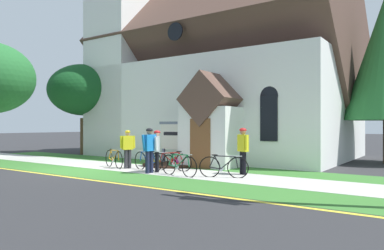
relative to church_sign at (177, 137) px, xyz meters
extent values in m
plane|color=#2B2B2D|center=(-1.98, -0.06, -1.28)|extent=(140.00, 140.00, 0.00)
cube|color=#B7B5AD|center=(-0.84, -2.13, -1.28)|extent=(32.00, 2.31, 0.01)
cube|color=#38722D|center=(-0.84, -4.25, -1.28)|extent=(32.00, 1.95, 0.01)
cube|color=#38722D|center=(-0.84, 0.01, -1.28)|extent=(24.00, 1.96, 0.01)
cube|color=yellow|center=(-0.84, -5.38, -1.28)|extent=(28.00, 0.16, 0.01)
cube|color=white|center=(-0.84, 5.75, 1.34)|extent=(14.09, 9.51, 5.24)
cube|color=brown|center=(-0.84, 5.75, 5.70)|extent=(14.59, 9.68, 9.68)
cube|color=white|center=(-6.26, 2.62, 4.82)|extent=(3.26, 3.26, 12.21)
cube|color=white|center=(1.70, 0.19, 0.02)|extent=(2.40, 1.60, 2.60)
cube|color=brown|center=(1.70, 0.19, 1.67)|extent=(2.40, 1.80, 2.40)
cube|color=brown|center=(1.70, -0.63, -0.23)|extent=(1.00, 0.06, 2.10)
cube|color=black|center=(4.09, 0.96, 0.82)|extent=(0.76, 0.06, 1.90)
cone|color=black|center=(4.09, 0.96, 1.77)|extent=(0.80, 0.06, 0.80)
cylinder|color=black|center=(-0.84, 0.96, 5.17)|extent=(0.90, 0.06, 0.90)
cube|color=slate|center=(-0.75, -0.05, -0.93)|extent=(0.12, 0.12, 0.71)
cube|color=slate|center=(0.75, 0.05, -0.93)|extent=(0.12, 0.12, 0.71)
cube|color=silver|center=(0.00, 0.00, 0.01)|extent=(1.79, 0.20, 1.16)
cube|color=slate|center=(0.00, 0.00, 0.64)|extent=(1.91, 0.25, 0.12)
cube|color=black|center=(0.00, -0.04, 0.15)|extent=(1.42, 0.11, 0.16)
cylinder|color=#382319|center=(0.00, -0.53, -1.23)|extent=(2.43, 2.43, 0.10)
ellipsoid|color=#CC338C|center=(0.40, -0.52, -1.06)|extent=(0.36, 0.36, 0.24)
ellipsoid|color=red|center=(-0.15, 0.05, -1.06)|extent=(0.36, 0.36, 0.24)
ellipsoid|color=gold|center=(-0.45, -0.96, -1.06)|extent=(0.36, 0.36, 0.24)
torus|color=black|center=(1.68, -1.79, -0.94)|extent=(0.71, 0.18, 0.72)
torus|color=black|center=(0.68, -2.00, -0.94)|extent=(0.71, 0.18, 0.72)
cylinder|color=#A51E19|center=(1.02, -1.93, -0.80)|extent=(0.55, 0.15, 0.42)
cylinder|color=#A51E19|center=(1.13, -1.91, -0.57)|extent=(0.75, 0.19, 0.09)
cylinder|color=#A51E19|center=(1.39, -1.85, -0.77)|extent=(0.26, 0.09, 0.47)
cylinder|color=#A51E19|center=(1.48, -1.83, -0.97)|extent=(0.41, 0.12, 0.09)
cylinder|color=#A51E19|center=(1.59, -1.81, -0.74)|extent=(0.22, 0.08, 0.42)
cylinder|color=#A51E19|center=(0.72, -1.99, -0.77)|extent=(0.12, 0.06, 0.35)
ellipsoid|color=black|center=(1.50, -1.83, -0.51)|extent=(0.25, 0.13, 0.05)
cylinder|color=silver|center=(0.76, -1.98, -0.58)|extent=(0.44, 0.12, 0.03)
cylinder|color=silver|center=(1.28, -1.88, -0.99)|extent=(0.18, 0.06, 0.18)
torus|color=black|center=(0.82, -2.46, -0.93)|extent=(0.75, 0.17, 0.75)
torus|color=black|center=(-0.16, -2.28, -0.93)|extent=(0.75, 0.17, 0.75)
cylinder|color=#194CA5|center=(0.17, -2.34, -0.76)|extent=(0.54, 0.13, 0.46)
cylinder|color=#194CA5|center=(0.28, -2.36, -0.54)|extent=(0.73, 0.17, 0.04)
cylinder|color=#194CA5|center=(0.53, -2.41, -0.76)|extent=(0.25, 0.08, 0.46)
cylinder|color=#194CA5|center=(0.62, -2.43, -0.95)|extent=(0.40, 0.11, 0.09)
cylinder|color=#194CA5|center=(0.73, -2.45, -0.73)|extent=(0.22, 0.07, 0.40)
cylinder|color=#194CA5|center=(-0.12, -2.29, -0.74)|extent=(0.12, 0.06, 0.39)
ellipsoid|color=black|center=(0.64, -2.43, -0.51)|extent=(0.25, 0.12, 0.05)
cylinder|color=silver|center=(-0.09, -2.29, -0.53)|extent=(0.44, 0.11, 0.03)
cylinder|color=silver|center=(0.43, -2.39, -0.98)|extent=(0.18, 0.05, 0.18)
torus|color=black|center=(-2.01, -2.30, -0.93)|extent=(0.72, 0.29, 0.75)
torus|color=black|center=(-1.02, -2.66, -0.93)|extent=(0.72, 0.29, 0.75)
cylinder|color=orange|center=(-1.36, -2.53, -0.75)|extent=(0.55, 0.23, 0.49)
cylinder|color=orange|center=(-1.47, -2.49, -0.54)|extent=(0.74, 0.30, 0.07)
cylinder|color=orange|center=(-1.72, -2.40, -0.77)|extent=(0.26, 0.12, 0.45)
cylinder|color=orange|center=(-1.81, -2.37, -0.95)|extent=(0.41, 0.18, 0.09)
cylinder|color=orange|center=(-1.92, -2.33, -0.74)|extent=(0.22, 0.11, 0.39)
cylinder|color=orange|center=(-1.06, -2.64, -0.72)|extent=(0.12, 0.07, 0.42)
ellipsoid|color=black|center=(-1.83, -2.36, -0.52)|extent=(0.25, 0.16, 0.05)
cylinder|color=silver|center=(-1.10, -2.63, -0.50)|extent=(0.42, 0.18, 0.03)
cylinder|color=silver|center=(-1.61, -2.44, -0.98)|extent=(0.18, 0.08, 0.18)
torus|color=black|center=(3.39, -2.57, -0.93)|extent=(0.71, 0.30, 0.75)
torus|color=black|center=(4.30, -2.21, -0.93)|extent=(0.71, 0.30, 0.75)
cylinder|color=black|center=(3.99, -2.33, -0.77)|extent=(0.51, 0.23, 0.46)
cylinder|color=black|center=(3.89, -2.37, -0.54)|extent=(0.69, 0.30, 0.05)
cylinder|color=black|center=(3.65, -2.47, -0.76)|extent=(0.25, 0.12, 0.47)
cylinder|color=black|center=(3.57, -2.50, -0.96)|extent=(0.39, 0.18, 0.09)
cylinder|color=black|center=(3.47, -2.54, -0.73)|extent=(0.21, 0.11, 0.41)
cylinder|color=black|center=(4.27, -2.23, -0.74)|extent=(0.12, 0.08, 0.39)
ellipsoid|color=black|center=(3.55, -2.51, -0.50)|extent=(0.25, 0.16, 0.05)
cylinder|color=silver|center=(4.23, -2.24, -0.53)|extent=(0.42, 0.19, 0.03)
cylinder|color=silver|center=(3.75, -2.43, -0.98)|extent=(0.17, 0.08, 0.18)
torus|color=black|center=(1.76, -2.82, -0.93)|extent=(0.75, 0.16, 0.75)
torus|color=black|center=(2.81, -2.99, -0.93)|extent=(0.75, 0.16, 0.75)
cylinder|color=#19723F|center=(2.45, -2.93, -0.74)|extent=(0.57, 0.13, 0.50)
cylinder|color=#19723F|center=(2.34, -2.91, -0.53)|extent=(0.78, 0.17, 0.07)
cylinder|color=#19723F|center=(2.06, -2.87, -0.76)|extent=(0.27, 0.08, 0.46)
cylinder|color=#19723F|center=(1.97, -2.85, -0.95)|extent=(0.43, 0.11, 0.09)
cylinder|color=#19723F|center=(1.86, -2.83, -0.73)|extent=(0.23, 0.07, 0.40)
cylinder|color=#19723F|center=(2.77, -2.99, -0.72)|extent=(0.12, 0.06, 0.42)
ellipsoid|color=black|center=(1.95, -2.85, -0.51)|extent=(0.25, 0.12, 0.05)
cylinder|color=silver|center=(2.73, -2.98, -0.49)|extent=(0.44, 0.10, 0.03)
cylinder|color=silver|center=(2.18, -2.89, -0.98)|extent=(0.18, 0.05, 0.18)
cylinder|color=black|center=(4.11, -1.35, -0.86)|extent=(0.15, 0.15, 0.85)
cylinder|color=black|center=(3.97, -1.27, -0.86)|extent=(0.15, 0.15, 0.85)
cube|color=yellow|center=(4.04, -1.31, -0.12)|extent=(0.51, 0.42, 0.62)
sphere|color=#936B51|center=(4.04, -1.31, 0.30)|extent=(0.22, 0.22, 0.22)
ellipsoid|color=red|center=(4.04, -1.31, 0.36)|extent=(0.34, 0.36, 0.15)
cylinder|color=yellow|center=(4.27, -1.50, -0.09)|extent=(0.09, 0.09, 0.56)
cylinder|color=yellow|center=(3.82, -1.13, -0.09)|extent=(0.09, 0.17, 0.57)
cylinder|color=black|center=(0.94, -2.53, -0.88)|extent=(0.15, 0.15, 0.80)
cylinder|color=black|center=(1.05, -2.65, -0.88)|extent=(0.15, 0.15, 0.80)
cube|color=silver|center=(1.00, -2.59, -0.19)|extent=(0.45, 0.47, 0.58)
sphere|color=tan|center=(1.00, -2.59, 0.21)|extent=(0.21, 0.21, 0.21)
ellipsoid|color=red|center=(1.00, -2.59, 0.26)|extent=(0.34, 0.33, 0.15)
cylinder|color=silver|center=(0.85, -2.36, -0.16)|extent=(0.09, 0.16, 0.53)
cylinder|color=silver|center=(1.15, -2.82, -0.16)|extent=(0.09, 0.13, 0.53)
cylinder|color=#191E38|center=(0.98, -3.12, -0.86)|extent=(0.15, 0.15, 0.85)
cylinder|color=#191E38|center=(0.97, -2.89, -0.86)|extent=(0.15, 0.15, 0.85)
cube|color=blue|center=(0.97, -3.01, -0.13)|extent=(0.21, 0.48, 0.62)
sphere|color=#936B51|center=(0.97, -3.01, 0.29)|extent=(0.22, 0.22, 0.22)
ellipsoid|color=black|center=(0.97, -3.01, 0.35)|extent=(0.28, 0.23, 0.15)
cylinder|color=blue|center=(0.94, -3.30, -0.10)|extent=(0.09, 0.17, 0.56)
cylinder|color=blue|center=(1.01, -2.72, -0.10)|extent=(0.09, 0.09, 0.56)
cylinder|color=#2D2D33|center=(-0.75, -2.31, -0.89)|extent=(0.15, 0.15, 0.80)
cylinder|color=#2D2D33|center=(-0.81, -2.46, -0.89)|extent=(0.15, 0.15, 0.80)
cube|color=yellow|center=(-0.78, -2.39, -0.20)|extent=(0.36, 0.49, 0.58)
sphere|color=tan|center=(-0.78, -2.39, 0.20)|extent=(0.21, 0.21, 0.21)
ellipsoid|color=gold|center=(-0.78, -2.39, 0.25)|extent=(0.32, 0.30, 0.14)
cylinder|color=yellow|center=(-0.64, -2.15, -0.17)|extent=(0.09, 0.11, 0.53)
cylinder|color=yellow|center=(-0.92, -2.62, -0.17)|extent=(0.09, 0.11, 0.53)
cylinder|color=#4C3823|center=(-8.36, 1.39, -0.15)|extent=(0.39, 0.39, 2.27)
ellipsoid|color=#14471E|center=(-8.36, 1.39, 2.72)|extent=(4.31, 4.31, 3.16)
camera|label=1|loc=(10.17, -13.41, 0.54)|focal=34.21mm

